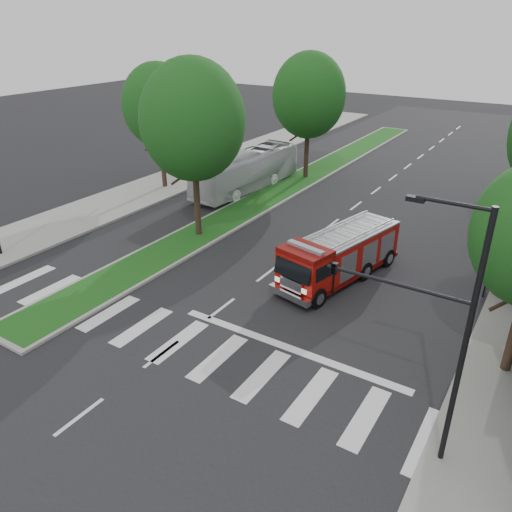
% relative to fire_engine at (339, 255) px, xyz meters
% --- Properties ---
extents(ground, '(140.00, 140.00, 0.00)m').
position_rel_fire_engine_xyz_m(ground, '(-3.26, -5.50, -1.27)').
color(ground, black).
rests_on(ground, ground).
extents(sidewalk_left, '(5.00, 80.00, 0.15)m').
position_rel_fire_engine_xyz_m(sidewalk_left, '(-17.76, 4.50, -1.19)').
color(sidewalk_left, gray).
rests_on(sidewalk_left, ground).
extents(median, '(3.00, 50.00, 0.15)m').
position_rel_fire_engine_xyz_m(median, '(-9.26, 12.50, -1.19)').
color(median, gray).
rests_on(median, ground).
extents(tree_median_near, '(5.80, 5.80, 10.16)m').
position_rel_fire_engine_xyz_m(tree_median_near, '(-9.26, 0.50, 5.54)').
color(tree_median_near, black).
rests_on(tree_median_near, ground).
extents(tree_median_far, '(5.60, 5.60, 9.72)m').
position_rel_fire_engine_xyz_m(tree_median_far, '(-9.26, 14.50, 5.22)').
color(tree_median_far, black).
rests_on(tree_median_far, ground).
extents(tree_left_mid, '(5.20, 5.20, 9.16)m').
position_rel_fire_engine_xyz_m(tree_left_mid, '(-17.26, 6.50, 4.89)').
color(tree_left_mid, black).
rests_on(tree_left_mid, ground).
extents(streetlight_right_near, '(4.08, 0.22, 8.00)m').
position_rel_fire_engine_xyz_m(streetlight_right_near, '(6.36, -9.00, 3.40)').
color(streetlight_right_near, black).
rests_on(streetlight_right_near, ground).
extents(fire_engine, '(3.88, 7.94, 2.65)m').
position_rel_fire_engine_xyz_m(fire_engine, '(0.00, 0.00, 0.00)').
color(fire_engine, '#650905').
rests_on(fire_engine, ground).
extents(city_bus, '(3.11, 10.72, 2.95)m').
position_rel_fire_engine_xyz_m(city_bus, '(-11.76, 9.57, 0.21)').
color(city_bus, silver).
rests_on(city_bus, ground).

